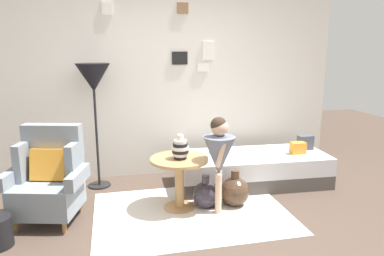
{
  "coord_description": "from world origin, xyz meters",
  "views": [
    {
      "loc": [
        -0.74,
        -2.95,
        1.75
      ],
      "look_at": [
        0.15,
        0.95,
        0.85
      ],
      "focal_mm": 33.88,
      "sensor_mm": 36.0,
      "label": 1
    }
  ],
  "objects_px": {
    "vase_striped": "(180,149)",
    "floor_lamp": "(93,82)",
    "demijohn_near": "(205,195)",
    "side_table": "(179,172)",
    "person_child": "(219,153)",
    "armchair": "(49,179)",
    "demijohn_far": "(235,191)",
    "book_on_daybed": "(219,152)",
    "daybed": "(252,169)"
  },
  "relations": [
    {
      "from": "vase_striped",
      "to": "floor_lamp",
      "type": "relative_size",
      "value": 0.17
    },
    {
      "from": "vase_striped",
      "to": "demijohn_near",
      "type": "height_order",
      "value": "vase_striped"
    },
    {
      "from": "side_table",
      "to": "person_child",
      "type": "distance_m",
      "value": 0.49
    },
    {
      "from": "side_table",
      "to": "vase_striped",
      "type": "height_order",
      "value": "vase_striped"
    },
    {
      "from": "armchair",
      "to": "person_child",
      "type": "height_order",
      "value": "person_child"
    },
    {
      "from": "floor_lamp",
      "to": "demijohn_far",
      "type": "relative_size",
      "value": 3.78
    },
    {
      "from": "armchair",
      "to": "vase_striped",
      "type": "bearing_deg",
      "value": -3.28
    },
    {
      "from": "floor_lamp",
      "to": "book_on_daybed",
      "type": "height_order",
      "value": "floor_lamp"
    },
    {
      "from": "demijohn_near",
      "to": "armchair",
      "type": "bearing_deg",
      "value": 176.63
    },
    {
      "from": "armchair",
      "to": "daybed",
      "type": "bearing_deg",
      "value": 10.88
    },
    {
      "from": "armchair",
      "to": "person_child",
      "type": "relative_size",
      "value": 0.93
    },
    {
      "from": "demijohn_near",
      "to": "demijohn_far",
      "type": "xyz_separation_m",
      "value": [
        0.33,
        -0.02,
        0.02
      ]
    },
    {
      "from": "side_table",
      "to": "book_on_daybed",
      "type": "bearing_deg",
      "value": 45.27
    },
    {
      "from": "daybed",
      "to": "side_table",
      "type": "height_order",
      "value": "side_table"
    },
    {
      "from": "side_table",
      "to": "demijohn_far",
      "type": "bearing_deg",
      "value": -5.77
    },
    {
      "from": "vase_striped",
      "to": "floor_lamp",
      "type": "bearing_deg",
      "value": 134.69
    },
    {
      "from": "armchair",
      "to": "vase_striped",
      "type": "xyz_separation_m",
      "value": [
        1.35,
        -0.08,
        0.25
      ]
    },
    {
      "from": "daybed",
      "to": "person_child",
      "type": "distance_m",
      "value": 1.06
    },
    {
      "from": "demijohn_near",
      "to": "demijohn_far",
      "type": "relative_size",
      "value": 0.91
    },
    {
      "from": "demijohn_far",
      "to": "vase_striped",
      "type": "bearing_deg",
      "value": 176.28
    },
    {
      "from": "daybed",
      "to": "vase_striped",
      "type": "height_order",
      "value": "vase_striped"
    },
    {
      "from": "vase_striped",
      "to": "demijohn_near",
      "type": "bearing_deg",
      "value": -3.83
    },
    {
      "from": "daybed",
      "to": "floor_lamp",
      "type": "xyz_separation_m",
      "value": [
        -1.94,
        0.36,
        1.14
      ]
    },
    {
      "from": "side_table",
      "to": "book_on_daybed",
      "type": "xyz_separation_m",
      "value": [
        0.64,
        0.65,
        -0.01
      ]
    },
    {
      "from": "daybed",
      "to": "floor_lamp",
      "type": "height_order",
      "value": "floor_lamp"
    },
    {
      "from": "person_child",
      "to": "floor_lamp",
      "type": "bearing_deg",
      "value": 140.51
    },
    {
      "from": "armchair",
      "to": "floor_lamp",
      "type": "height_order",
      "value": "floor_lamp"
    },
    {
      "from": "daybed",
      "to": "side_table",
      "type": "relative_size",
      "value": 3.06
    },
    {
      "from": "armchair",
      "to": "side_table",
      "type": "relative_size",
      "value": 1.53
    },
    {
      "from": "daybed",
      "to": "vase_striped",
      "type": "distance_m",
      "value": 1.28
    },
    {
      "from": "demijohn_near",
      "to": "daybed",
      "type": "bearing_deg",
      "value": 35.7
    },
    {
      "from": "vase_striped",
      "to": "demijohn_far",
      "type": "xyz_separation_m",
      "value": [
        0.61,
        -0.04,
        -0.52
      ]
    },
    {
      "from": "vase_striped",
      "to": "side_table",
      "type": "bearing_deg",
      "value": 109.15
    },
    {
      "from": "side_table",
      "to": "daybed",
      "type": "bearing_deg",
      "value": 25.94
    },
    {
      "from": "person_child",
      "to": "demijohn_near",
      "type": "bearing_deg",
      "value": 129.21
    },
    {
      "from": "vase_striped",
      "to": "demijohn_far",
      "type": "distance_m",
      "value": 0.8
    },
    {
      "from": "person_child",
      "to": "demijohn_far",
      "type": "bearing_deg",
      "value": 26.34
    },
    {
      "from": "book_on_daybed",
      "to": "vase_striped",
      "type": "bearing_deg",
      "value": -133.38
    },
    {
      "from": "person_child",
      "to": "demijohn_near",
      "type": "xyz_separation_m",
      "value": [
        -0.11,
        0.13,
        -0.51
      ]
    },
    {
      "from": "book_on_daybed",
      "to": "daybed",
      "type": "bearing_deg",
      "value": -18.09
    },
    {
      "from": "floor_lamp",
      "to": "person_child",
      "type": "height_order",
      "value": "floor_lamp"
    },
    {
      "from": "armchair",
      "to": "daybed",
      "type": "distance_m",
      "value": 2.45
    },
    {
      "from": "armchair",
      "to": "vase_striped",
      "type": "distance_m",
      "value": 1.37
    },
    {
      "from": "floor_lamp",
      "to": "demijohn_near",
      "type": "relative_size",
      "value": 4.14
    },
    {
      "from": "daybed",
      "to": "floor_lamp",
      "type": "relative_size",
      "value": 1.24
    },
    {
      "from": "floor_lamp",
      "to": "side_table",
      "type": "bearing_deg",
      "value": -44.83
    },
    {
      "from": "side_table",
      "to": "person_child",
      "type": "relative_size",
      "value": 0.6
    },
    {
      "from": "daybed",
      "to": "demijohn_far",
      "type": "xyz_separation_m",
      "value": [
        -0.44,
        -0.58,
        -0.03
      ]
    },
    {
      "from": "daybed",
      "to": "demijohn_near",
      "type": "relative_size",
      "value": 5.15
    },
    {
      "from": "demijohn_near",
      "to": "demijohn_far",
      "type": "height_order",
      "value": "demijohn_far"
    }
  ]
}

